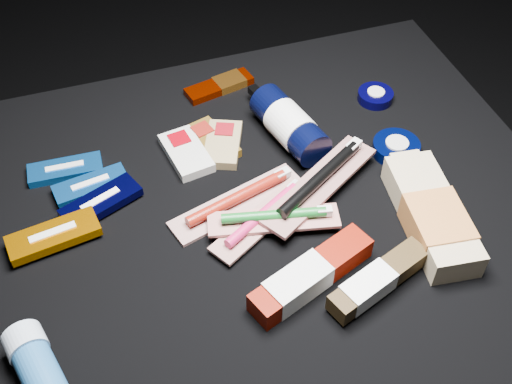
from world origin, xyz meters
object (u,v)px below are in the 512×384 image
object	(u,v)px
lotion_bottle	(289,125)
toothpaste_carton_red	(307,278)
deodorant_stick	(38,370)
bodywash_bottle	(432,216)

from	to	relation	value
lotion_bottle	toothpaste_carton_red	xyz separation A→B (m)	(-0.08, -0.29, -0.01)
lotion_bottle	toothpaste_carton_red	world-z (taller)	lotion_bottle
toothpaste_carton_red	deodorant_stick	bearing A→B (deg)	163.36
lotion_bottle	bodywash_bottle	size ratio (longest dim) A/B	0.88
bodywash_bottle	toothpaste_carton_red	bearing A→B (deg)	-161.94
lotion_bottle	deodorant_stick	distance (m)	0.55
bodywash_bottle	deodorant_stick	size ratio (longest dim) A/B	1.77
toothpaste_carton_red	lotion_bottle	bearing A→B (deg)	53.55
lotion_bottle	toothpaste_carton_red	size ratio (longest dim) A/B	1.03
bodywash_bottle	toothpaste_carton_red	size ratio (longest dim) A/B	1.18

